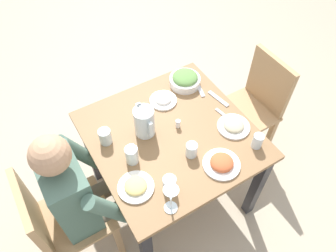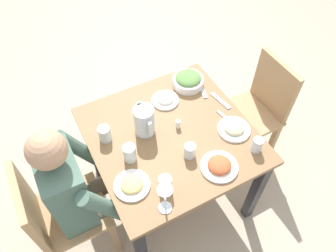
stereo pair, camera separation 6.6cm
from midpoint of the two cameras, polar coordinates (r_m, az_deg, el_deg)
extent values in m
plane|color=tan|center=(2.57, -0.32, -11.51)|extent=(8.00, 8.00, 0.00)
cube|color=olive|center=(1.94, -0.42, -1.63)|extent=(0.94, 0.94, 0.03)
cube|color=#232328|center=(2.40, -14.14, -4.23)|extent=(0.06, 0.06, 0.72)
cube|color=#232328|center=(2.02, -4.76, -21.29)|extent=(0.06, 0.06, 0.72)
cube|color=#232328|center=(2.60, 2.83, 3.49)|extent=(0.06, 0.06, 0.72)
cube|color=#232328|center=(2.25, 14.55, -10.21)|extent=(0.06, 0.06, 0.72)
cube|color=tan|center=(2.37, -20.88, -15.60)|extent=(0.04, 0.04, 0.44)
cube|color=tan|center=(2.36, -13.11, -12.26)|extent=(0.04, 0.04, 0.44)
cube|color=tan|center=(2.21, -9.56, -19.21)|extent=(0.04, 0.04, 0.44)
cube|color=tan|center=(2.07, -16.87, -15.02)|extent=(0.40, 0.40, 0.03)
cube|color=tan|center=(1.89, -23.59, -14.37)|extent=(0.38, 0.04, 0.42)
cube|color=tan|center=(2.68, 16.71, -1.97)|extent=(0.04, 0.04, 0.44)
cube|color=tan|center=(2.82, 12.22, 2.76)|extent=(0.04, 0.04, 0.44)
cube|color=tan|center=(2.52, 11.04, -5.22)|extent=(0.04, 0.04, 0.44)
cube|color=tan|center=(2.66, 6.58, -0.03)|extent=(0.04, 0.04, 0.44)
cube|color=tan|center=(2.48, 12.52, 2.29)|extent=(0.40, 0.40, 0.03)
cube|color=tan|center=(2.43, 16.71, 7.35)|extent=(0.38, 0.04, 0.42)
cube|color=#4C6B5B|center=(1.84, -17.89, -11.30)|extent=(0.32, 0.20, 0.50)
sphere|color=tan|center=(1.54, -21.21, -4.85)|extent=(0.19, 0.19, 0.19)
cylinder|color=#665B4C|center=(2.13, -12.03, -10.89)|extent=(0.11, 0.38, 0.11)
cylinder|color=#665B4C|center=(2.33, -6.87, -11.23)|extent=(0.10, 0.10, 0.47)
cylinder|color=#4C6B5B|center=(1.93, -16.20, -4.60)|extent=(0.08, 0.23, 0.37)
cylinder|color=#665B4C|center=(2.05, -10.10, -14.58)|extent=(0.11, 0.38, 0.11)
cylinder|color=#665B4C|center=(2.25, -4.87, -14.56)|extent=(0.10, 0.10, 0.47)
cylinder|color=#4C6B5B|center=(1.72, -11.45, -14.21)|extent=(0.08, 0.23, 0.37)
cylinder|color=silver|center=(1.87, -5.17, 0.73)|extent=(0.12, 0.12, 0.19)
cube|color=silver|center=(1.82, -4.10, -0.64)|extent=(0.02, 0.02, 0.11)
cube|color=silver|center=(1.84, -6.14, 3.48)|extent=(0.04, 0.03, 0.02)
cylinder|color=white|center=(2.20, 2.12, 7.89)|extent=(0.21, 0.21, 0.05)
ellipsoid|color=#608E47|center=(2.17, 2.15, 8.57)|extent=(0.17, 0.17, 0.06)
cylinder|color=white|center=(1.99, 10.51, -0.13)|extent=(0.20, 0.20, 0.01)
ellipsoid|color=#B7AD89|center=(1.98, 10.57, 0.16)|extent=(0.12, 0.12, 0.04)
cylinder|color=white|center=(2.10, -1.74, 4.50)|extent=(0.18, 0.18, 0.01)
ellipsoid|color=white|center=(2.09, -1.75, 4.80)|extent=(0.11, 0.11, 0.04)
cylinder|color=white|center=(1.82, 8.35, -6.70)|extent=(0.21, 0.21, 0.01)
ellipsoid|color=#CC5B33|center=(1.81, 8.42, -6.38)|extent=(0.13, 0.13, 0.05)
cylinder|color=white|center=(1.74, -6.76, -10.64)|extent=(0.19, 0.19, 0.01)
ellipsoid|color=#E0C670|center=(1.73, -6.81, -10.39)|extent=(0.12, 0.12, 0.04)
cylinder|color=silver|center=(1.81, 3.12, -4.22)|extent=(0.07, 0.07, 0.09)
cylinder|color=silver|center=(1.90, -11.97, -1.84)|extent=(0.07, 0.07, 0.10)
cylinder|color=silver|center=(1.90, 14.53, -2.59)|extent=(0.06, 0.06, 0.09)
cylinder|color=silver|center=(1.79, -7.45, -5.11)|extent=(0.07, 0.07, 0.11)
cylinder|color=silver|center=(1.69, -0.88, -10.27)|extent=(0.07, 0.07, 0.11)
cylinder|color=silver|center=(1.69, -0.66, -14.20)|extent=(0.07, 0.07, 0.01)
cylinder|color=silver|center=(1.64, -0.68, -13.44)|extent=(0.01, 0.01, 0.10)
cone|color=silver|center=(1.55, -0.71, -11.95)|extent=(0.08, 0.08, 0.09)
cylinder|color=white|center=(1.95, 0.79, 0.29)|extent=(0.03, 0.03, 0.04)
cylinder|color=#B2B2B7|center=(1.93, 0.80, 0.79)|extent=(0.03, 0.03, 0.01)
cube|color=silver|center=(2.13, 7.96, 4.76)|extent=(0.17, 0.05, 0.01)
cube|color=silver|center=(2.03, 9.39, 1.51)|extent=(0.19, 0.05, 0.01)
cube|color=silver|center=(2.19, 4.64, 6.70)|extent=(0.17, 0.07, 0.01)
camera|label=1|loc=(0.03, -90.97, -1.22)|focal=34.66mm
camera|label=2|loc=(0.03, 89.03, 1.22)|focal=34.66mm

